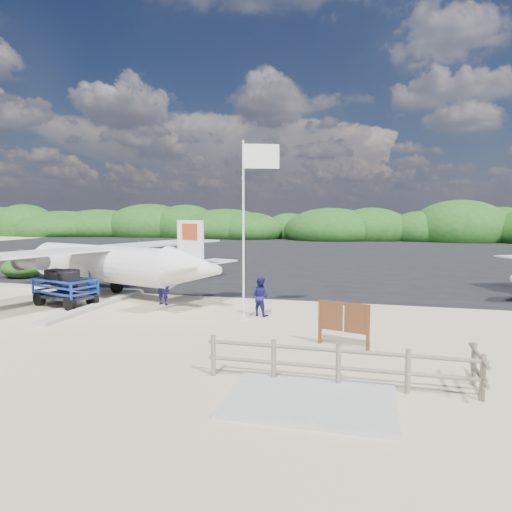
{
  "coord_description": "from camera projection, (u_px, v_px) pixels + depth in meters",
  "views": [
    {
      "loc": [
        6.69,
        -15.2,
        3.94
      ],
      "look_at": [
        1.92,
        3.38,
        2.15
      ],
      "focal_mm": 32.0,
      "sensor_mm": 36.0,
      "label": 1
    }
  ],
  "objects": [
    {
      "name": "ground",
      "position": [
        182.0,
        321.0,
        16.68
      ],
      "size": [
        160.0,
        160.0,
        0.0
      ],
      "primitive_type": "plane",
      "color": "beige"
    },
    {
      "name": "lagoon",
      "position": [
        9.0,
        302.0,
        20.35
      ],
      "size": [
        9.0,
        7.0,
        0.4
      ],
      "primitive_type": null,
      "color": "#B2B2B2",
      "rests_on": "ground"
    },
    {
      "name": "walkway_pad",
      "position": [
        310.0,
        402.0,
        9.53
      ],
      "size": [
        3.5,
        2.5,
        0.1
      ],
      "primitive_type": null,
      "color": "#B2B2B2",
      "rests_on": "ground"
    },
    {
      "name": "crew_a",
      "position": [
        163.0,
        284.0,
        19.6
      ],
      "size": [
        0.76,
        0.6,
        1.85
      ],
      "primitive_type": "imported",
      "rotation": [
        0.0,
        0.0,
        2.89
      ],
      "color": "#181654",
      "rests_on": "ground"
    },
    {
      "name": "fence",
      "position": [
        338.0,
        387.0,
        10.37
      ],
      "size": [
        6.4,
        2.0,
        1.1
      ],
      "primitive_type": null,
      "color": "#B2B2B2",
      "rests_on": "ground"
    },
    {
      "name": "signboard",
      "position": [
        343.0,
        347.0,
        13.47
      ],
      "size": [
        1.65,
        0.62,
        1.38
      ],
      "primitive_type": null,
      "rotation": [
        0.0,
        0.0,
        -0.29
      ],
      "color": "brown",
      "rests_on": "ground"
    },
    {
      "name": "baggage_cart",
      "position": [
        66.0,
        306.0,
        19.5
      ],
      "size": [
        3.19,
        2.38,
        1.42
      ],
      "primitive_type": null,
      "rotation": [
        0.0,
        0.0,
        -0.29
      ],
      "color": "#0C2EC2",
      "rests_on": "ground"
    },
    {
      "name": "aircraft_large",
      "position": [
        418.0,
        266.0,
        34.38
      ],
      "size": [
        19.43,
        19.43,
        4.65
      ],
      "primitive_type": null,
      "rotation": [
        0.0,
        0.0,
        2.84
      ],
      "color": "#B2B2B2",
      "rests_on": "ground"
    },
    {
      "name": "crew_b",
      "position": [
        260.0,
        296.0,
        17.53
      ],
      "size": [
        0.89,
        0.79,
        1.52
      ],
      "primitive_type": "imported",
      "rotation": [
        0.0,
        0.0,
        2.8
      ],
      "color": "#181654",
      "rests_on": "ground"
    },
    {
      "name": "vegetation_band",
      "position": [
        328.0,
        239.0,
        69.72
      ],
      "size": [
        124.0,
        8.0,
        4.4
      ],
      "primitive_type": null,
      "color": "#B2B2B2",
      "rests_on": "ground"
    },
    {
      "name": "asphalt_apron",
      "position": [
        303.0,
        253.0,
        45.61
      ],
      "size": [
        90.0,
        50.0,
        0.04
      ],
      "primitive_type": null,
      "color": "#B2B2B2",
      "rests_on": "ground"
    },
    {
      "name": "flagpole",
      "position": [
        244.0,
        320.0,
        16.91
      ],
      "size": [
        1.42,
        0.96,
        6.54
      ],
      "primitive_type": null,
      "rotation": [
        0.0,
        0.0,
        0.35
      ],
      "color": "white",
      "rests_on": "ground"
    },
    {
      "name": "aircraft_small",
      "position": [
        238.0,
        246.0,
        54.89
      ],
      "size": [
        9.51,
        9.51,
        2.56
      ],
      "primitive_type": null,
      "rotation": [
        0.0,
        0.0,
        3.59
      ],
      "color": "#B2B2B2",
      "rests_on": "ground"
    }
  ]
}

